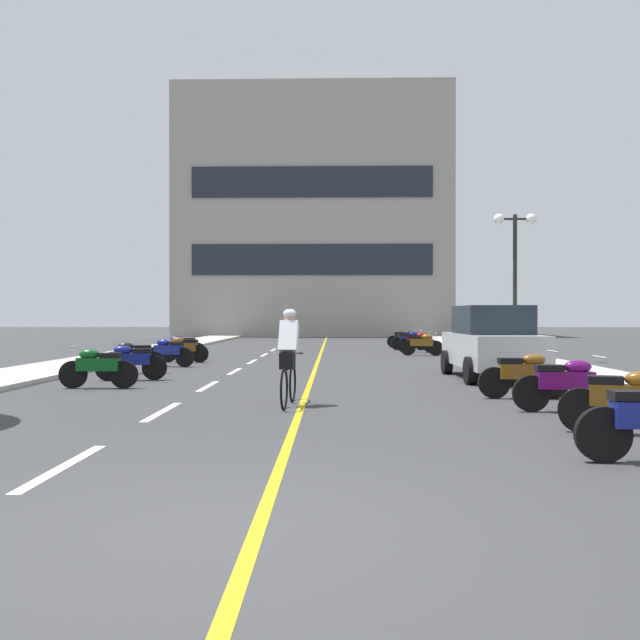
{
  "coord_description": "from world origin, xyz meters",
  "views": [
    {
      "loc": [
        0.81,
        -4.9,
        1.57
      ],
      "look_at": [
        0.28,
        20.23,
        1.41
      ],
      "focal_mm": 37.72,
      "sensor_mm": 36.0,
      "label": 1
    }
  ],
  "objects_px": {
    "motorcycle_7": "(168,351)",
    "motorcycle_8": "(183,348)",
    "parked_car_near": "(492,342)",
    "motorcycle_12": "(409,340)",
    "motorcycle_2": "(566,383)",
    "motorcycle_9": "(182,346)",
    "motorcycle_13": "(405,338)",
    "motorcycle_5": "(131,361)",
    "cyclist_rider": "(289,355)",
    "motorcycle_3": "(524,374)",
    "motorcycle_10": "(422,344)",
    "motorcycle_1": "(627,399)",
    "motorcycle_4": "(98,367)",
    "motorcycle_6": "(133,356)",
    "motorcycle_11": "(417,342)",
    "street_lamp_mid": "(515,252)"
  },
  "relations": [
    {
      "from": "parked_car_near",
      "to": "motorcycle_7",
      "type": "height_order",
      "value": "parked_car_near"
    },
    {
      "from": "motorcycle_10",
      "to": "motorcycle_4",
      "type": "bearing_deg",
      "value": -125.23
    },
    {
      "from": "motorcycle_10",
      "to": "cyclist_rider",
      "type": "distance_m",
      "value": 15.39
    },
    {
      "from": "motorcycle_6",
      "to": "cyclist_rider",
      "type": "xyz_separation_m",
      "value": [
        4.67,
        -6.35,
        0.41
      ]
    },
    {
      "from": "motorcycle_9",
      "to": "motorcycle_13",
      "type": "relative_size",
      "value": 1.01
    },
    {
      "from": "motorcycle_6",
      "to": "motorcycle_1",
      "type": "bearing_deg",
      "value": -44.64
    },
    {
      "from": "parked_car_near",
      "to": "motorcycle_10",
      "type": "relative_size",
      "value": 2.52
    },
    {
      "from": "motorcycle_8",
      "to": "motorcycle_10",
      "type": "relative_size",
      "value": 1.01
    },
    {
      "from": "motorcycle_3",
      "to": "motorcycle_5",
      "type": "distance_m",
      "value": 9.19
    },
    {
      "from": "motorcycle_7",
      "to": "motorcycle_8",
      "type": "height_order",
      "value": "same"
    },
    {
      "from": "motorcycle_4",
      "to": "motorcycle_10",
      "type": "height_order",
      "value": "same"
    },
    {
      "from": "parked_car_near",
      "to": "motorcycle_6",
      "type": "bearing_deg",
      "value": 171.99
    },
    {
      "from": "parked_car_near",
      "to": "motorcycle_5",
      "type": "height_order",
      "value": "parked_car_near"
    },
    {
      "from": "cyclist_rider",
      "to": "motorcycle_11",
      "type": "bearing_deg",
      "value": 75.58
    },
    {
      "from": "motorcycle_1",
      "to": "motorcycle_13",
      "type": "distance_m",
      "value": 24.13
    },
    {
      "from": "motorcycle_5",
      "to": "cyclist_rider",
      "type": "xyz_separation_m",
      "value": [
        4.14,
        -4.43,
        0.41
      ]
    },
    {
      "from": "motorcycle_1",
      "to": "motorcycle_2",
      "type": "relative_size",
      "value": 0.97
    },
    {
      "from": "motorcycle_11",
      "to": "motorcycle_12",
      "type": "relative_size",
      "value": 1.0
    },
    {
      "from": "motorcycle_12",
      "to": "cyclist_rider",
      "type": "relative_size",
      "value": 0.96
    },
    {
      "from": "motorcycle_3",
      "to": "motorcycle_10",
      "type": "bearing_deg",
      "value": 90.51
    },
    {
      "from": "parked_car_near",
      "to": "motorcycle_12",
      "type": "distance_m",
      "value": 14.08
    },
    {
      "from": "motorcycle_3",
      "to": "motorcycle_9",
      "type": "relative_size",
      "value": 1.01
    },
    {
      "from": "parked_car_near",
      "to": "motorcycle_7",
      "type": "bearing_deg",
      "value": 157.15
    },
    {
      "from": "motorcycle_4",
      "to": "motorcycle_6",
      "type": "bearing_deg",
      "value": 95.64
    },
    {
      "from": "motorcycle_3",
      "to": "motorcycle_6",
      "type": "relative_size",
      "value": 1.0
    },
    {
      "from": "motorcycle_3",
      "to": "motorcycle_9",
      "type": "xyz_separation_m",
      "value": [
        -9.08,
        11.27,
        0.0
      ]
    },
    {
      "from": "motorcycle_12",
      "to": "motorcycle_5",
      "type": "bearing_deg",
      "value": -119.77
    },
    {
      "from": "motorcycle_10",
      "to": "motorcycle_12",
      "type": "relative_size",
      "value": 0.99
    },
    {
      "from": "motorcycle_1",
      "to": "motorcycle_4",
      "type": "bearing_deg",
      "value": 148.5
    },
    {
      "from": "motorcycle_2",
      "to": "motorcycle_4",
      "type": "distance_m",
      "value": 9.5
    },
    {
      "from": "motorcycle_10",
      "to": "motorcycle_7",
      "type": "bearing_deg",
      "value": -145.33
    },
    {
      "from": "parked_car_near",
      "to": "motorcycle_7",
      "type": "distance_m",
      "value": 9.82
    },
    {
      "from": "motorcycle_9",
      "to": "motorcycle_13",
      "type": "bearing_deg",
      "value": 45.15
    },
    {
      "from": "motorcycle_3",
      "to": "motorcycle_13",
      "type": "height_order",
      "value": "same"
    },
    {
      "from": "motorcycle_1",
      "to": "motorcycle_9",
      "type": "distance_m",
      "value": 17.79
    },
    {
      "from": "motorcycle_5",
      "to": "motorcycle_11",
      "type": "height_order",
      "value": "same"
    },
    {
      "from": "motorcycle_5",
      "to": "motorcycle_13",
      "type": "height_order",
      "value": "same"
    },
    {
      "from": "motorcycle_2",
      "to": "motorcycle_5",
      "type": "xyz_separation_m",
      "value": [
        -8.71,
        5.18,
        0.0
      ]
    },
    {
      "from": "cyclist_rider",
      "to": "motorcycle_9",
      "type": "bearing_deg",
      "value": 110.88
    },
    {
      "from": "motorcycle_11",
      "to": "cyclist_rider",
      "type": "relative_size",
      "value": 0.96
    },
    {
      "from": "street_lamp_mid",
      "to": "motorcycle_1",
      "type": "distance_m",
      "value": 14.81
    },
    {
      "from": "motorcycle_13",
      "to": "motorcycle_5",
      "type": "bearing_deg",
      "value": -116.5
    },
    {
      "from": "motorcycle_2",
      "to": "motorcycle_7",
      "type": "height_order",
      "value": "same"
    },
    {
      "from": "parked_car_near",
      "to": "cyclist_rider",
      "type": "distance_m",
      "value": 6.9
    },
    {
      "from": "motorcycle_7",
      "to": "motorcycle_2",
      "type": "bearing_deg",
      "value": -47.17
    },
    {
      "from": "motorcycle_9",
      "to": "motorcycle_11",
      "type": "xyz_separation_m",
      "value": [
        9.03,
        4.62,
        0.0
      ]
    },
    {
      "from": "motorcycle_13",
      "to": "cyclist_rider",
      "type": "height_order",
      "value": "cyclist_rider"
    },
    {
      "from": "street_lamp_mid",
      "to": "motorcycle_4",
      "type": "bearing_deg",
      "value": -142.22
    },
    {
      "from": "motorcycle_1",
      "to": "cyclist_rider",
      "type": "bearing_deg",
      "value": 148.42
    },
    {
      "from": "motorcycle_10",
      "to": "motorcycle_1",
      "type": "bearing_deg",
      "value": -88.77
    }
  ]
}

